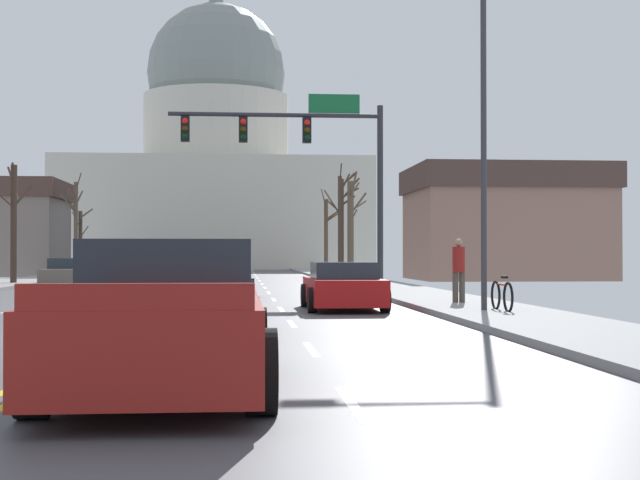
# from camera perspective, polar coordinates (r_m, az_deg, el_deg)

# --- Properties ---
(ground) EXTENTS (20.00, 180.00, 0.20)m
(ground) POSITION_cam_1_polar(r_m,az_deg,el_deg) (17.85, -12.72, -5.52)
(ground) COLOR #4E4E53
(signal_gantry) EXTENTS (7.91, 0.41, 7.24)m
(signal_gantry) POSITION_cam_1_polar(r_m,az_deg,el_deg) (34.37, -0.86, 5.66)
(signal_gantry) COLOR #28282D
(signal_gantry) RESTS_ON ground
(street_lamp_right) EXTENTS (2.23, 0.24, 7.74)m
(street_lamp_right) POSITION_cam_1_polar(r_m,az_deg,el_deg) (22.60, 9.29, 7.43)
(street_lamp_right) COLOR #333338
(street_lamp_right) RESTS_ON ground
(capitol_building) EXTENTS (30.01, 22.63, 29.72)m
(capitol_building) POSITION_cam_1_polar(r_m,az_deg,el_deg) (96.71, -6.39, 4.32)
(capitol_building) COLOR beige
(capitol_building) RESTS_ON ground
(sedan_near_00) EXTENTS (2.08, 4.39, 1.15)m
(sedan_near_00) POSITION_cam_1_polar(r_m,az_deg,el_deg) (30.50, -5.95, -2.60)
(sedan_near_00) COLOR navy
(sedan_near_00) RESTS_ON ground
(sedan_near_01) EXTENTS (2.07, 4.29, 1.26)m
(sedan_near_01) POSITION_cam_1_polar(r_m,az_deg,el_deg) (24.55, 1.44, -2.91)
(sedan_near_01) COLOR #B71414
(sedan_near_01) RESTS_ON ground
(sedan_near_02) EXTENTS (2.05, 4.30, 1.25)m
(sedan_near_02) POSITION_cam_1_polar(r_m,az_deg,el_deg) (16.91, -7.11, -3.87)
(sedan_near_02) COLOR #9EA3A8
(sedan_near_02) RESTS_ON ground
(pickup_truck_near_03) EXTENTS (2.32, 5.46, 1.64)m
(pickup_truck_near_03) POSITION_cam_1_polar(r_m,az_deg,el_deg) (10.36, -9.51, -4.94)
(pickup_truck_near_03) COLOR maroon
(pickup_truck_near_03) RESTS_ON ground
(sedan_oncoming_00) EXTENTS (2.01, 4.48, 1.28)m
(sedan_oncoming_00) POSITION_cam_1_polar(r_m,az_deg,el_deg) (42.77, -15.15, -1.99)
(sedan_oncoming_00) COLOR #6B6056
(sedan_oncoming_00) RESTS_ON ground
(sedan_oncoming_01) EXTENTS (2.03, 4.51, 1.11)m
(sedan_oncoming_01) POSITION_cam_1_polar(r_m,az_deg,el_deg) (54.82, -9.26, -1.83)
(sedan_oncoming_01) COLOR silver
(sedan_oncoming_01) RESTS_ON ground
(sedan_oncoming_02) EXTENTS (1.95, 4.65, 1.14)m
(sedan_oncoming_02) POSITION_cam_1_polar(r_m,az_deg,el_deg) (63.32, -11.83, -1.67)
(sedan_oncoming_02) COLOR silver
(sedan_oncoming_02) RESTS_ON ground
(sedan_oncoming_03) EXTENTS (2.18, 4.61, 1.23)m
(sedan_oncoming_03) POSITION_cam_1_polar(r_m,az_deg,el_deg) (72.40, -10.87, -1.54)
(sedan_oncoming_03) COLOR black
(sedan_oncoming_03) RESTS_ON ground
(flank_building_02) EXTENTS (10.83, 8.53, 6.44)m
(flank_building_02) POSITION_cam_1_polar(r_m,az_deg,el_deg) (54.21, 11.28, 1.06)
(flank_building_02) COLOR #8C6656
(flank_building_02) RESTS_ON ground
(bare_tree_00) EXTENTS (1.63, 1.95, 5.90)m
(bare_tree_00) POSITION_cam_1_polar(r_m,az_deg,el_deg) (65.85, 0.40, 0.40)
(bare_tree_00) COLOR #4C3D2D
(bare_tree_00) RESTS_ON ground
(bare_tree_01) EXTENTS (1.21, 2.25, 4.62)m
(bare_tree_01) POSITION_cam_1_polar(r_m,az_deg,el_deg) (68.41, -14.47, 0.04)
(bare_tree_01) COLOR brown
(bare_tree_01) RESTS_ON ground
(bare_tree_02) EXTENTS (1.91, 1.89, 5.77)m
(bare_tree_02) POSITION_cam_1_polar(r_m,az_deg,el_deg) (54.30, 1.34, 1.02)
(bare_tree_02) COLOR #423328
(bare_tree_02) RESTS_ON ground
(bare_tree_03) EXTENTS (1.37, 2.27, 6.41)m
(bare_tree_03) POSITION_cam_1_polar(r_m,az_deg,el_deg) (60.63, -14.77, 1.02)
(bare_tree_03) COLOR brown
(bare_tree_03) RESTS_ON ground
(bare_tree_04) EXTENTS (1.07, 2.06, 5.47)m
(bare_tree_04) POSITION_cam_1_polar(r_m,az_deg,el_deg) (47.25, 1.92, 0.80)
(bare_tree_04) COLOR brown
(bare_tree_04) RESTS_ON ground
(bare_tree_05) EXTENTS (1.29, 2.50, 5.67)m
(bare_tree_05) POSITION_cam_1_polar(r_m,az_deg,el_deg) (45.55, -18.27, 1.29)
(bare_tree_05) COLOR #423328
(bare_tree_05) RESTS_ON ground
(bare_tree_06) EXTENTS (2.18, 2.01, 7.15)m
(bare_tree_06) POSITION_cam_1_polar(r_m,az_deg,el_deg) (60.40, 1.26, 1.30)
(bare_tree_06) COLOR #423328
(bare_tree_06) RESTS_ON ground
(pedestrian_00) EXTENTS (0.35, 0.34, 1.75)m
(pedestrian_00) POSITION_cam_1_polar(r_m,az_deg,el_deg) (25.85, 8.50, -1.65)
(pedestrian_00) COLOR #4C4238
(pedestrian_00) RESTS_ON ground
(bicycle_parked) EXTENTS (0.12, 1.77, 0.85)m
(bicycle_parked) POSITION_cam_1_polar(r_m,az_deg,el_deg) (22.43, 11.09, -3.37)
(bicycle_parked) COLOR black
(bicycle_parked) RESTS_ON ground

